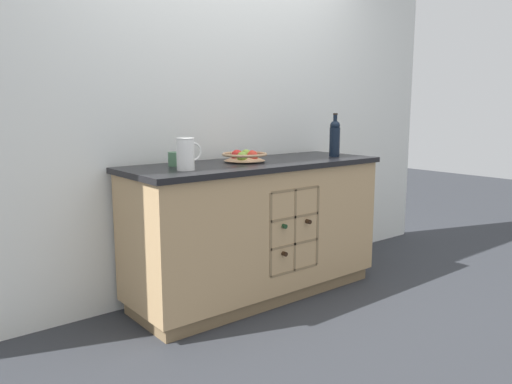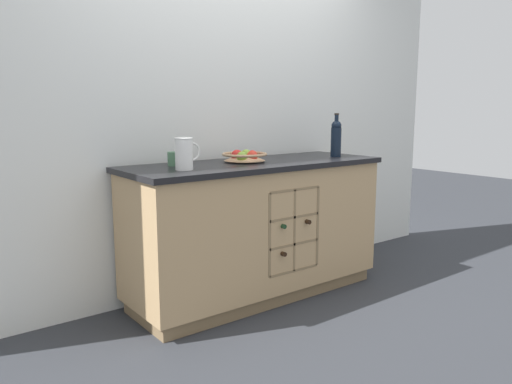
% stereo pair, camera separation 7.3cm
% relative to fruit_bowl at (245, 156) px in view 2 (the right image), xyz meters
% --- Properties ---
extents(ground_plane, '(14.00, 14.00, 0.00)m').
position_rel_fruit_bowl_xyz_m(ground_plane, '(0.06, -0.04, -0.95)').
color(ground_plane, '#2D3035').
extents(back_wall, '(4.40, 0.06, 2.55)m').
position_rel_fruit_bowl_xyz_m(back_wall, '(0.06, 0.33, 0.32)').
color(back_wall, silver).
rests_on(back_wall, ground_plane).
extents(kitchen_island, '(1.78, 0.64, 0.91)m').
position_rel_fruit_bowl_xyz_m(kitchen_island, '(0.07, -0.04, -0.49)').
color(kitchen_island, olive).
rests_on(kitchen_island, ground_plane).
extents(fruit_bowl, '(0.30, 0.30, 0.08)m').
position_rel_fruit_bowl_xyz_m(fruit_bowl, '(0.00, 0.00, 0.00)').
color(fruit_bowl, tan).
rests_on(fruit_bowl, kitchen_island).
extents(white_pitcher, '(0.16, 0.11, 0.18)m').
position_rel_fruit_bowl_xyz_m(white_pitcher, '(-0.52, -0.12, 0.06)').
color(white_pitcher, white).
rests_on(white_pitcher, kitchen_island).
extents(ceramic_mug, '(0.12, 0.08, 0.09)m').
position_rel_fruit_bowl_xyz_m(ceramic_mug, '(-0.46, 0.09, 0.00)').
color(ceramic_mug, '#4C7A56').
rests_on(ceramic_mug, kitchen_island).
extents(standing_wine_bottle, '(0.08, 0.08, 0.31)m').
position_rel_fruit_bowl_xyz_m(standing_wine_bottle, '(0.73, -0.12, 0.10)').
color(standing_wine_bottle, black).
rests_on(standing_wine_bottle, kitchen_island).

